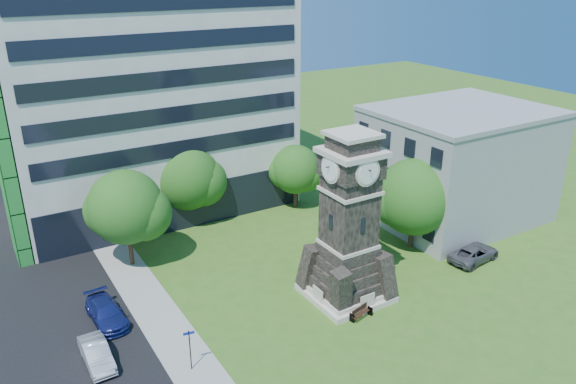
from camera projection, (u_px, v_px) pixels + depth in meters
ground at (328, 321)px, 37.65m from camera, size 160.00×160.00×0.00m
sidewalk at (166, 327)px, 37.02m from camera, size 3.00×70.00×0.06m
street at (28, 372)px, 32.93m from camera, size 14.00×80.00×0.02m
clock_tower at (349, 229)px, 38.69m from camera, size 5.40×5.40×12.22m
office_tall at (140, 59)px, 51.20m from camera, size 26.20×15.11×28.60m
office_low at (457, 164)px, 51.64m from camera, size 15.20×12.20×10.40m
car_street_mid at (97, 354)px, 33.48m from camera, size 1.44×4.02×1.32m
car_street_north at (106, 313)px, 37.42m from camera, size 2.12×4.81×1.37m
car_east_lot at (474, 253)px, 45.16m from camera, size 4.92×2.69×1.31m
park_bench at (361, 312)px, 37.85m from camera, size 1.64×0.44×0.85m
street_sign at (190, 346)px, 32.54m from camera, size 0.66×0.07×2.75m
tree_nw at (127, 209)px, 43.09m from camera, size 6.41×5.83×7.90m
tree_nc at (187, 178)px, 50.67m from camera, size 6.76×6.14×7.56m
tree_ne at (296, 171)px, 54.12m from camera, size 5.23×4.75×6.31m
tree_east at (415, 199)px, 46.04m from camera, size 6.99×6.36×7.76m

